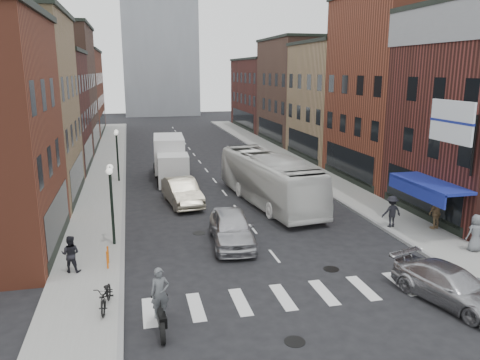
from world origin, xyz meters
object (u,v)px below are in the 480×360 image
Objects in this scene: sedan_left_far at (182,192)px; transit_bus at (269,179)px; billboard_sign at (453,123)px; box_truck at (170,159)px; ped_left_solo at (71,254)px; ped_right_c at (476,233)px; sedan_left_near at (232,228)px; ped_right_b at (436,213)px; motorcycle_rider at (160,302)px; parked_bicycle at (106,295)px; streetlamp_near at (111,190)px; ped_right_a at (392,211)px; bike_rack at (108,257)px; streetlamp_far at (117,146)px; curb_car at (451,285)px.

transit_bus is at bearing -17.43° from sedan_left_far.
billboard_sign reaches higher than box_truck.
ped_right_c is (18.49, -1.90, 0.09)m from ped_left_solo.
transit_bus reaches higher than sedan_left_near.
ped_right_b is at bearing -52.44° from transit_bus.
transit_bus is (5.68, -8.44, -0.03)m from box_truck.
motorcycle_rider is (-2.31, -22.59, -0.58)m from box_truck.
parked_bicycle is at bearing 127.61° from ped_left_solo.
streetlamp_near is 17.17m from ped_right_b.
motorcycle_rider is at bearing 26.66° from ped_right_a.
sedan_left_near is (5.96, 1.70, 0.31)m from bike_rack.
billboard_sign reaches higher than ped_right_c.
motorcycle_rider is at bearing -37.95° from parked_bicycle.
ped_right_c reaches higher than bike_rack.
parked_bicycle is (-0.10, -6.60, -2.27)m from streetlamp_near.
streetlamp_near is 1.00× the size of streetlamp_far.
bike_rack is at bearing -121.72° from sedan_left_far.
ped_right_c is (11.04, -3.88, 0.19)m from sedan_left_near.
transit_bus is 15.82m from parked_bicycle.
streetlamp_near reaches higher than bike_rack.
curb_car is 5.84m from ped_right_c.
parked_bicycle is at bearing -88.53° from bike_rack.
billboard_sign is 18.43m from ped_left_solo.
billboard_sign is 5.49m from ped_right_b.
ped_right_a is at bearing 27.52° from parked_bicycle.
curb_car is 2.62× the size of ped_right_c.
billboard_sign is 0.73× the size of sedan_left_near.
billboard_sign is 12.05m from transit_bus.
streetlamp_far is 21.00m from ped_right_a.
ped_left_solo is (-11.41, -8.74, -0.67)m from transit_bus.
transit_bus is at bearing -55.73° from ped_right_a.
sedan_left_far is (4.14, -7.22, -2.07)m from streetlamp_far.
streetlamp_near reaches higher than motorcycle_rider.
streetlamp_far is 0.81× the size of sedan_left_near.
ped_right_b reaches higher than sedan_left_near.
streetlamp_far is 2.55× the size of ped_left_solo.
sedan_left_far is 13.07m from ped_right_a.
streetlamp_far is 0.80× the size of sedan_left_far.
transit_bus is 8.30m from ped_right_a.
sedan_left_far is 2.73× the size of parked_bicycle.
parked_bicycle is 1.07× the size of ped_right_a.
ped_right_a is 2.35m from ped_right_b.
bike_rack is 0.44× the size of ped_right_c.
box_truck is (4.05, 0.20, -1.26)m from streetlamp_far.
billboard_sign is at bearing -167.77° from ped_left_solo.
motorcycle_rider reaches higher than ped_left_solo.
ped_right_a is at bearing 26.25° from motorcycle_rider.
sedan_left_far is at bearing 78.60° from parked_bicycle.
transit_bus is 10.38m from ped_right_b.
bike_rack is at bearing 138.09° from curb_car.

